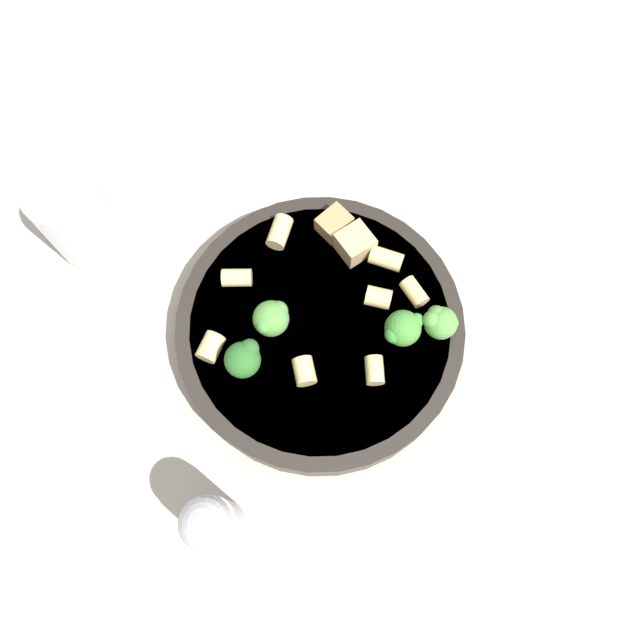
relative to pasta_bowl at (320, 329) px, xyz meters
The scene contains 18 objects.
ground_plane 0.02m from the pasta_bowl, ahead, with size 2.00×2.00×0.00m, color #BCB29E.
pasta_bowl is the anchor object (origin of this frame).
broccoli_floret_0 0.10m from the pasta_bowl, ahead, with size 0.03×0.03×0.04m.
broccoli_floret_1 0.05m from the pasta_bowl, behind, with size 0.03×0.03×0.04m.
broccoli_floret_2 0.07m from the pasta_bowl, ahead, with size 0.03×0.03×0.03m.
broccoli_floret_3 0.08m from the pasta_bowl, 144.04° to the right, with size 0.03×0.03×0.04m.
rigatoni_0 0.06m from the pasta_bowl, 39.32° to the right, with size 0.01×0.01×0.02m, color #E0C67F.
rigatoni_1 0.08m from the pasta_bowl, 155.33° to the left, with size 0.01×0.01×0.02m, color #E0C67F.
rigatoni_2 0.05m from the pasta_bowl, 102.03° to the right, with size 0.02×0.02×0.02m, color #E0C67F.
rigatoni_3 0.08m from the pasta_bowl, 22.51° to the left, with size 0.01×0.01×0.02m, color #E0C67F.
rigatoni_4 0.09m from the pasta_bowl, 117.47° to the left, with size 0.02×0.02×0.03m, color #E0C67F.
rigatoni_5 0.09m from the pasta_bowl, 161.39° to the right, with size 0.02×0.02×0.02m, color #E0C67F.
rigatoni_6 0.08m from the pasta_bowl, 49.29° to the left, with size 0.02×0.02×0.03m, color #E0C67F.
rigatoni_7 0.05m from the pasta_bowl, 27.28° to the left, with size 0.02×0.02×0.02m, color #E0C67F.
chicken_chunk_0 0.08m from the pasta_bowl, 70.89° to the left, with size 0.03×0.03×0.02m, color tan.
chicken_chunk_1 0.09m from the pasta_bowl, 86.49° to the left, with size 0.03×0.02×0.02m, color tan.
drinking_glass 0.22m from the pasta_bowl, 160.32° to the left, with size 0.06×0.06×0.09m.
pepper_shaker 0.17m from the pasta_bowl, 111.50° to the right, with size 0.04×0.04×0.10m.
Camera 1 is at (0.01, -0.16, 0.50)m, focal length 35.00 mm.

